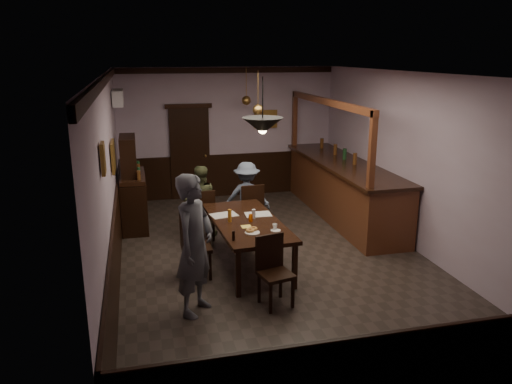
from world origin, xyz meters
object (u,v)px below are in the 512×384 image
object	(u,v)px
person_seated_right	(247,197)
bar_counter	(342,188)
soda_can	(251,218)
coffee_cup	(275,226)
sideboard	(133,191)
chair_near	(273,267)
pendant_iron	(263,126)
pendant_brass_far	(246,101)
dining_table	(247,224)
pendant_brass_mid	(258,110)
chair_side	(191,243)
chair_far_right	(251,207)
person_standing	(195,245)
person_seated_left	(200,201)
chair_far_left	(203,213)

from	to	relation	value
person_seated_right	bar_counter	world-z (taller)	bar_counter
soda_can	coffee_cup	bearing A→B (deg)	-57.95
soda_can	sideboard	size ratio (longest dim) A/B	0.07
chair_near	coffee_cup	xyz separation A→B (m)	(0.25, 0.82, 0.28)
pendant_iron	pendant_brass_far	xyz separation A→B (m)	(0.72, 4.24, -0.06)
dining_table	pendant_brass_mid	bearing A→B (deg)	70.06
chair_near	chair_side	bearing A→B (deg)	119.93
chair_far_right	sideboard	size ratio (longest dim) A/B	0.56
chair_near	sideboard	xyz separation A→B (m)	(-1.81, 3.65, 0.19)
person_standing	pendant_brass_mid	xyz separation A→B (m)	(1.54, 2.88, 1.36)
chair_side	person_seated_left	world-z (taller)	person_seated_left
chair_side	person_standing	distance (m)	1.13
pendant_brass_mid	person_seated_right	bearing A→B (deg)	178.78
chair_side	person_seated_left	size ratio (longest dim) A/B	0.76
bar_counter	soda_can	bearing A→B (deg)	-139.86
dining_table	soda_can	distance (m)	0.15
pendant_iron	pendant_brass_mid	bearing A→B (deg)	77.60
sideboard	pendant_iron	size ratio (longest dim) A/B	2.37
soda_can	bar_counter	size ratio (longest dim) A/B	0.03
person_seated_right	pendant_brass_mid	xyz separation A→B (m)	(0.21, -0.00, 1.63)
person_seated_right	pendant_brass_mid	distance (m)	1.64
chair_near	person_seated_right	size ratio (longest dim) A/B	0.71
pendant_brass_mid	sideboard	bearing A→B (deg)	161.87
chair_near	person_seated_right	bearing A→B (deg)	71.55
pendant_iron	pendant_brass_far	size ratio (longest dim) A/B	0.93
bar_counter	pendant_brass_far	size ratio (longest dim) A/B	5.36
coffee_cup	pendant_brass_mid	size ratio (longest dim) A/B	0.10
dining_table	chair_side	size ratio (longest dim) A/B	2.24
pendant_iron	pendant_brass_mid	world-z (taller)	same
chair_far_left	sideboard	world-z (taller)	sideboard
pendant_brass_far	coffee_cup	bearing A→B (deg)	-96.49
chair_far_left	person_standing	world-z (taller)	person_standing
person_seated_left	pendant_brass_mid	world-z (taller)	pendant_brass_mid
sideboard	pendant_brass_mid	world-z (taller)	pendant_brass_mid
chair_near	person_seated_right	world-z (taller)	person_seated_right
chair_near	pendant_iron	world-z (taller)	pendant_iron
chair_far_right	soda_can	world-z (taller)	chair_far_right
pendant_brass_far	chair_near	bearing A→B (deg)	-98.38
person_seated_left	pendant_iron	bearing A→B (deg)	99.89
dining_table	person_seated_left	bearing A→B (deg)	109.68
coffee_cup	pendant_brass_far	size ratio (longest dim) A/B	0.10
bar_counter	pendant_brass_far	bearing A→B (deg)	138.93
dining_table	sideboard	xyz separation A→B (m)	(-1.74, 2.33, 0.03)
chair_far_left	sideboard	size ratio (longest dim) A/B	0.54
chair_far_left	chair_far_right	world-z (taller)	chair_far_right
chair_far_right	pendant_brass_far	bearing A→B (deg)	-103.92
coffee_cup	chair_near	bearing A→B (deg)	-110.65
chair_side	pendant_brass_far	xyz separation A→B (m)	(1.69, 3.69, 1.75)
dining_table	coffee_cup	bearing A→B (deg)	-57.21
pendant_brass_mid	coffee_cup	bearing A→B (deg)	-96.84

